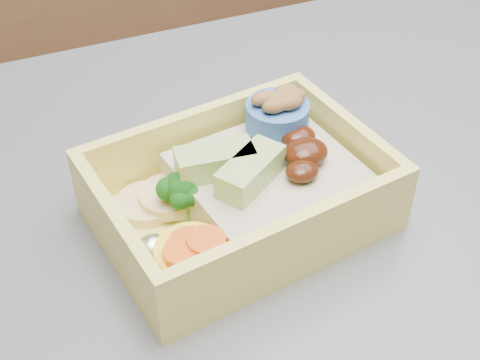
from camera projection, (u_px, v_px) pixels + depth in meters
name	position (u px, v px, depth m)	size (l,w,h in m)	color
bento_box	(246.00, 189.00, 0.46)	(0.21, 0.16, 0.07)	#F0E163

